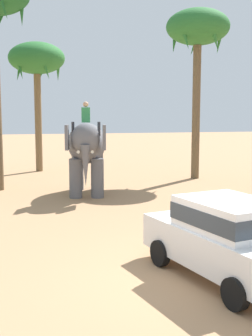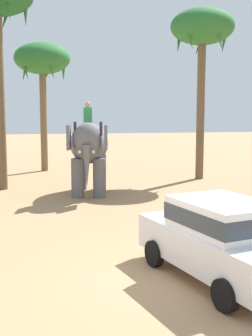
{
  "view_description": "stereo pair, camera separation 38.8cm",
  "coord_description": "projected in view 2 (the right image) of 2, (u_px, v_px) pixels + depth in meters",
  "views": [
    {
      "loc": [
        -3.5,
        -8.38,
        3.52
      ],
      "look_at": [
        -0.2,
        6.04,
        1.6
      ],
      "focal_mm": 47.34,
      "sensor_mm": 36.0,
      "label": 1
    },
    {
      "loc": [
        -3.12,
        -8.46,
        3.52
      ],
      "look_at": [
        -0.2,
        6.04,
        1.6
      ],
      "focal_mm": 47.34,
      "sensor_mm": 36.0,
      "label": 2
    }
  ],
  "objects": [
    {
      "name": "car_sedan_foreground",
      "position": [
        221.0,
        237.0,
        9.16
      ],
      "size": [
        2.65,
        4.39,
        1.7
      ],
      "color": "white",
      "rests_on": "ground"
    },
    {
      "name": "palm_tree_behind_elephant",
      "position": [
        202.0,
        32.0,
        22.18
      ],
      "size": [
        3.2,
        3.2,
        8.61
      ],
      "color": "brown",
      "rests_on": "ground"
    },
    {
      "name": "palm_tree_left_of_road",
      "position": [
        42.0,
        62.0,
        25.33
      ],
      "size": [
        3.2,
        3.2,
        7.39
      ],
      "color": "brown",
      "rests_on": "ground"
    },
    {
      "name": "elephant_with_mahout",
      "position": [
        89.0,
        148.0,
        18.49
      ],
      "size": [
        2.12,
        3.99,
        3.88
      ],
      "color": "slate",
      "rests_on": "ground"
    },
    {
      "name": "ground_plane",
      "position": [
        192.0,
        279.0,
        9.29
      ],
      "size": [
        120.0,
        120.0,
        0.0
      ],
      "primitive_type": "plane",
      "color": "tan"
    }
  ]
}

